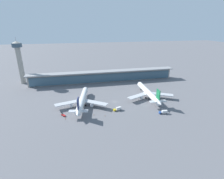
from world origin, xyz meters
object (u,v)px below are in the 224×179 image
service_truck_under_wing_yellow (118,109)px  safety_cone_charlie (66,118)px  service_truck_near_nose_red (63,115)px  safety_cone_bravo (94,115)px  safety_cone_delta (105,116)px  control_tower (19,59)px  airliner_left_stand (82,100)px  service_truck_mid_apron_blue (164,112)px  safety_cone_alpha (66,119)px  airliner_centre_stand (148,93)px

service_truck_under_wing_yellow → safety_cone_charlie: service_truck_under_wing_yellow is taller
service_truck_near_nose_red → safety_cone_bravo: 26.28m
safety_cone_delta → control_tower: bearing=129.2°
service_truck_near_nose_red → airliner_left_stand: bearing=45.2°
service_truck_under_wing_yellow → service_truck_mid_apron_blue: bearing=-21.0°
airliner_left_stand → safety_cone_charlie: size_ratio=93.51×
control_tower → airliner_left_stand: bearing=-49.6°
airliner_left_stand → safety_cone_alpha: bearing=-122.8°
service_truck_mid_apron_blue → safety_cone_charlie: size_ratio=10.74×
service_truck_near_nose_red → service_truck_mid_apron_blue: size_ratio=0.86×
control_tower → safety_cone_delta: bearing=-50.8°
safety_cone_alpha → safety_cone_bravo: same height
safety_cone_alpha → control_tower: bearing=117.8°
safety_cone_alpha → airliner_centre_stand: bearing=18.3°
safety_cone_bravo → service_truck_under_wing_yellow: bearing=10.5°
service_truck_under_wing_yellow → safety_cone_alpha: size_ratio=10.91×
control_tower → airliner_centre_stand: bearing=-29.6°
service_truck_under_wing_yellow → control_tower: (-104.30, 103.63, 30.97)m
service_truck_mid_apron_blue → safety_cone_bravo: (-60.63, 10.40, -1.37)m
safety_cone_delta → service_truck_near_nose_red: bearing=167.5°
service_truck_mid_apron_blue → safety_cone_charlie: 84.96m
service_truck_under_wing_yellow → service_truck_near_nose_red: bearing=179.9°
service_truck_under_wing_yellow → safety_cone_bravo: (-22.59, -4.20, -1.37)m
service_truck_mid_apron_blue → control_tower: control_tower is taller
safety_cone_alpha → safety_cone_bravo: (23.87, 2.00, 0.00)m
safety_cone_bravo → safety_cone_delta: (9.16, -3.47, 0.00)m
safety_cone_alpha → safety_cone_bravo: bearing=4.8°
airliner_centre_stand → safety_cone_delta: bearing=-150.5°
service_truck_mid_apron_blue → safety_cone_delta: 51.96m
airliner_centre_stand → control_tower: control_tower is taller
service_truck_near_nose_red → service_truck_under_wing_yellow: size_ratio=0.85×
control_tower → safety_cone_bravo: bearing=-52.8°
service_truck_near_nose_red → service_truck_under_wing_yellow: service_truck_under_wing_yellow is taller
airliner_left_stand → safety_cone_bravo: airliner_left_stand is taller
service_truck_under_wing_yellow → safety_cone_alpha: 46.89m
safety_cone_alpha → safety_cone_delta: same height
service_truck_near_nose_red → safety_cone_delta: bearing=-12.5°
service_truck_mid_apron_blue → safety_cone_alpha: (-84.51, 8.40, -1.37)m
safety_cone_alpha → safety_cone_charlie: same height
airliner_centre_stand → service_truck_mid_apron_blue: airliner_centre_stand is taller
safety_cone_bravo → safety_cone_delta: 9.79m
safety_cone_bravo → control_tower: bearing=127.2°
service_truck_under_wing_yellow → service_truck_mid_apron_blue: 40.76m
safety_cone_alpha → safety_cone_charlie: 1.22m
service_truck_mid_apron_blue → safety_cone_charlie: service_truck_mid_apron_blue is taller
airliner_centre_stand → safety_cone_bravo: 67.38m
control_tower → safety_cone_charlie: control_tower is taller
airliner_centre_stand → safety_cone_delta: size_ratio=93.87×
service_truck_under_wing_yellow → control_tower: 150.25m
airliner_left_stand → safety_cone_alpha: size_ratio=93.51×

